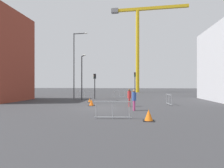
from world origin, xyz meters
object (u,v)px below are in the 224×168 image
object	(u,v)px
traffic_cone_by_barrier	(149,116)
traffic_cone_on_verge	(91,103)
traffic_light_crosswalk	(135,80)
streetlamp_tall	(75,61)
construction_crane	(140,34)
streetlamp_short	(82,73)
traffic_cone_orange	(90,100)
pedestrian_walking	(134,98)
traffic_light_near	(95,82)
pedestrian_waiting	(129,96)

from	to	relation	value
traffic_cone_by_barrier	traffic_cone_on_verge	distance (m)	8.65
traffic_light_crosswalk	streetlamp_tall	bearing A→B (deg)	-149.91
construction_crane	streetlamp_short	bearing A→B (deg)	-108.63
construction_crane	traffic_cone_on_verge	world-z (taller)	construction_crane
construction_crane	traffic_cone_orange	xyz separation A→B (m)	(-6.70, -27.26, -14.65)
streetlamp_short	traffic_cone_orange	world-z (taller)	streetlamp_short
traffic_light_crosswalk	pedestrian_walking	xyz separation A→B (m)	(-0.20, -15.69, -1.73)
traffic_light_near	streetlamp_tall	bearing A→B (deg)	-168.57
pedestrian_walking	pedestrian_waiting	xyz separation A→B (m)	(-0.43, 2.58, -0.01)
traffic_light_near	traffic_cone_by_barrier	size ratio (longest dim) A/B	5.42
traffic_cone_on_verge	streetlamp_tall	bearing A→B (deg)	117.53
traffic_cone_on_verge	traffic_cone_orange	bearing A→B (deg)	106.17
construction_crane	traffic_cone_by_barrier	world-z (taller)	construction_crane
streetlamp_short	streetlamp_tall	bearing A→B (deg)	129.08
construction_crane	traffic_light_near	bearing A→B (deg)	-107.78
streetlamp_tall	traffic_cone_on_verge	bearing A→B (deg)	-62.47
traffic_light_near	pedestrian_waiting	bearing A→B (deg)	-59.62
streetlamp_tall	streetlamp_short	size ratio (longest dim) A/B	1.60
traffic_cone_on_verge	traffic_light_crosswalk	bearing A→B (deg)	71.20
traffic_light_crosswalk	traffic_cone_on_verge	distance (m)	13.71
streetlamp_short	pedestrian_walking	world-z (taller)	streetlamp_short
streetlamp_tall	traffic_cone_by_barrier	bearing A→B (deg)	-58.77
pedestrian_waiting	traffic_cone_by_barrier	size ratio (longest dim) A/B	2.52
streetlamp_tall	traffic_cone_orange	bearing A→B (deg)	-55.14
streetlamp_short	construction_crane	bearing A→B (deg)	71.37
construction_crane	traffic_cone_on_verge	xyz separation A→B (m)	(-5.71, -30.65, -14.57)
traffic_cone_by_barrier	streetlamp_short	bearing A→B (deg)	119.98
pedestrian_walking	traffic_cone_on_verge	size ratio (longest dim) A/B	2.71
pedestrian_waiting	traffic_light_near	bearing A→B (deg)	120.38
construction_crane	traffic_cone_orange	size ratio (longest dim) A/B	46.81
construction_crane	traffic_light_crosswalk	world-z (taller)	construction_crane
traffic_cone_on_verge	traffic_cone_orange	world-z (taller)	traffic_cone_on_verge
traffic_light_near	pedestrian_walking	bearing A→B (deg)	-63.85
traffic_light_near	pedestrian_walking	distance (m)	12.71
traffic_light_near	construction_crane	bearing A→B (deg)	72.22
traffic_light_crosswalk	traffic_cone_by_barrier	bearing A→B (deg)	-88.23
construction_crane	streetlamp_short	xyz separation A→B (m)	(-8.31, -24.64, -11.30)
streetlamp_short	traffic_cone_orange	bearing A→B (deg)	-58.43
traffic_cone_by_barrier	traffic_cone_orange	size ratio (longest dim) A/B	1.42
traffic_light_crosswalk	traffic_cone_orange	world-z (taller)	traffic_light_crosswalk
traffic_light_crosswalk	traffic_cone_on_verge	xyz separation A→B (m)	(-4.35, -12.78, -2.42)
streetlamp_short	traffic_cone_orange	distance (m)	4.55
construction_crane	streetlamp_tall	bearing A→B (deg)	-113.32
streetlamp_tall	traffic_light_near	xyz separation A→B (m)	(2.69, 0.54, -2.98)
streetlamp_tall	pedestrian_waiting	size ratio (longest dim) A/B	5.60
pedestrian_walking	traffic_light_near	bearing A→B (deg)	116.15
streetlamp_short	traffic_light_crosswalk	bearing A→B (deg)	44.24
traffic_light_near	traffic_cone_orange	size ratio (longest dim) A/B	7.68
streetlamp_short	traffic_cone_by_barrier	world-z (taller)	streetlamp_short
pedestrian_walking	pedestrian_waiting	bearing A→B (deg)	99.55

